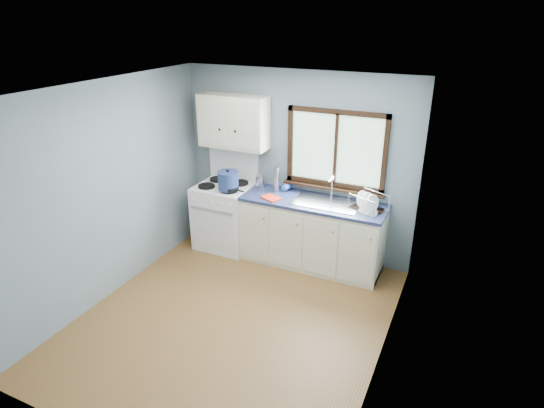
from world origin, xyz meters
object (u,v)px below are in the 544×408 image
at_px(skillet, 230,188).
at_px(thermos, 276,179).
at_px(gas_range, 225,214).
at_px(utensil_crock, 260,181).
at_px(sink, 326,207).
at_px(base_cabinets, 312,236).
at_px(stockpot, 228,180).
at_px(dish_rack, 368,205).

relative_size(skillet, thermos, 1.10).
xyz_separation_m(gas_range, utensil_crock, (0.48, 0.18, 0.51)).
height_order(skillet, utensil_crock, utensil_crock).
bearing_deg(utensil_crock, sink, -9.12).
bearing_deg(base_cabinets, thermos, 168.71).
xyz_separation_m(stockpot, utensil_crock, (0.31, 0.34, -0.08)).
bearing_deg(sink, stockpot, -172.20).
xyz_separation_m(sink, utensil_crock, (-1.01, 0.16, 0.14)).
height_order(gas_range, utensil_crock, gas_range).
bearing_deg(gas_range, thermos, 10.15).
relative_size(base_cabinets, utensil_crock, 4.60).
relative_size(sink, dish_rack, 1.68).
xyz_separation_m(stockpot, thermos, (0.57, 0.29, 0.00)).
relative_size(base_cabinets, skillet, 5.01).
xyz_separation_m(stockpot, dish_rack, (1.84, 0.20, -0.11)).
height_order(utensil_crock, thermos, utensil_crock).
xyz_separation_m(skillet, utensil_crock, (0.28, 0.35, 0.02)).
xyz_separation_m(skillet, dish_rack, (1.80, 0.21, -0.01)).
distance_m(gas_range, utensil_crock, 0.72).
bearing_deg(skillet, dish_rack, 18.15).
bearing_deg(dish_rack, skillet, -148.29).
xyz_separation_m(sink, thermos, (-0.75, 0.11, 0.23)).
relative_size(gas_range, utensil_crock, 3.38).
distance_m(gas_range, skillet, 0.56).
distance_m(skillet, dish_rack, 1.82).
bearing_deg(thermos, stockpot, -152.65).
xyz_separation_m(gas_range, thermos, (0.74, 0.13, 0.59)).
distance_m(stockpot, dish_rack, 1.85).
bearing_deg(gas_range, stockpot, -43.94).
height_order(sink, thermos, thermos).
relative_size(sink, skillet, 2.28).
xyz_separation_m(base_cabinets, thermos, (-0.57, 0.11, 0.68)).
bearing_deg(utensil_crock, stockpot, -132.09).
relative_size(base_cabinets, thermos, 5.51).
relative_size(sink, thermos, 2.50).
height_order(sink, skillet, sink).
bearing_deg(thermos, skillet, -150.33).
bearing_deg(thermos, sink, -8.65).
relative_size(stockpot, dish_rack, 0.74).
bearing_deg(stockpot, dish_rack, 6.32).
relative_size(gas_range, base_cabinets, 0.74).
relative_size(gas_range, thermos, 4.05).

